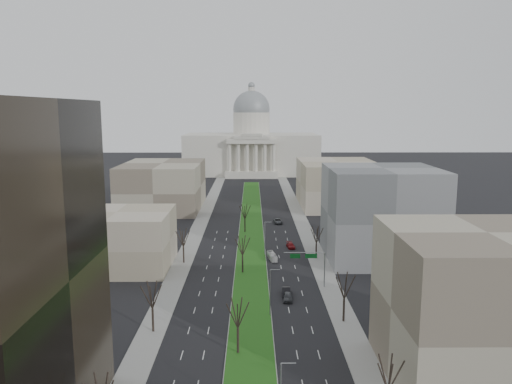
{
  "coord_description": "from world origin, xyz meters",
  "views": [
    {
      "loc": [
        0.3,
        -34.97,
        38.85
      ],
      "look_at": [
        1.49,
        113.17,
        14.24
      ],
      "focal_mm": 35.0,
      "sensor_mm": 36.0,
      "label": 1
    }
  ],
  "objects_px": {
    "car_black": "(286,292)",
    "car_red": "(291,245)",
    "car_grey_near": "(288,297)",
    "car_grey_far": "(278,221)",
    "box_van": "(272,256)"
  },
  "relations": [
    {
      "from": "car_grey_near",
      "to": "car_black",
      "type": "height_order",
      "value": "car_black"
    },
    {
      "from": "car_grey_near",
      "to": "car_red",
      "type": "bearing_deg",
      "value": 88.59
    },
    {
      "from": "car_black",
      "to": "car_grey_far",
      "type": "xyz_separation_m",
      "value": [
        1.67,
        67.37,
        -0.02
      ]
    },
    {
      "from": "car_grey_far",
      "to": "box_van",
      "type": "bearing_deg",
      "value": -99.92
    },
    {
      "from": "car_black",
      "to": "car_grey_near",
      "type": "bearing_deg",
      "value": -85.48
    },
    {
      "from": "car_grey_far",
      "to": "box_van",
      "type": "height_order",
      "value": "box_van"
    },
    {
      "from": "car_grey_near",
      "to": "box_van",
      "type": "xyz_separation_m",
      "value": [
        -2.1,
        28.08,
        0.13
      ]
    },
    {
      "from": "car_black",
      "to": "car_grey_far",
      "type": "bearing_deg",
      "value": 90.3
    },
    {
      "from": "car_grey_far",
      "to": "car_grey_near",
      "type": "bearing_deg",
      "value": -96.24
    },
    {
      "from": "car_black",
      "to": "car_red",
      "type": "relative_size",
      "value": 1.01
    },
    {
      "from": "car_black",
      "to": "car_red",
      "type": "height_order",
      "value": "car_black"
    },
    {
      "from": "car_grey_near",
      "to": "car_black",
      "type": "xyz_separation_m",
      "value": [
        -0.14,
        2.79,
        0.01
      ]
    },
    {
      "from": "car_black",
      "to": "car_grey_far",
      "type": "height_order",
      "value": "car_black"
    },
    {
      "from": "car_black",
      "to": "car_red",
      "type": "distance_m",
      "value": 36.76
    },
    {
      "from": "car_grey_far",
      "to": "car_black",
      "type": "bearing_deg",
      "value": -96.4
    }
  ]
}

